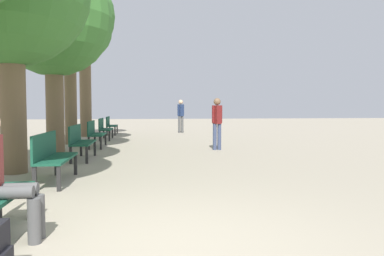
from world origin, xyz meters
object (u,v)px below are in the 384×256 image
(bench_row_2, at_px, (80,140))
(bench_row_3, at_px, (95,132))
(pedestrian_near, at_px, (181,114))
(pedestrian_mid, at_px, (217,120))
(bench_row_4, at_px, (104,127))
(bench_row_5, at_px, (110,124))
(bench_row_1, at_px, (52,154))
(person_seated, at_px, (1,173))
(tree_row_2, at_px, (53,19))
(tree_row_4, at_px, (85,35))
(tree_row_3, at_px, (69,17))

(bench_row_2, distance_m, bench_row_3, 2.99)
(bench_row_3, distance_m, pedestrian_near, 7.61)
(bench_row_3, height_order, pedestrian_mid, pedestrian_mid)
(bench_row_4, xyz_separation_m, pedestrian_near, (3.59, 3.70, 0.48))
(bench_row_3, distance_m, bench_row_5, 5.99)
(bench_row_1, xyz_separation_m, person_seated, (0.24, -3.03, 0.18))
(bench_row_2, height_order, pedestrian_near, pedestrian_near)
(pedestrian_near, bearing_deg, person_seated, -102.04)
(bench_row_4, relative_size, bench_row_5, 1.00)
(bench_row_5, distance_m, tree_row_2, 8.06)
(pedestrian_near, distance_m, pedestrian_mid, 8.00)
(bench_row_2, relative_size, tree_row_4, 0.26)
(person_seated, xyz_separation_m, pedestrian_near, (3.35, 15.72, 0.30))
(tree_row_4, distance_m, pedestrian_mid, 8.69)
(tree_row_2, bearing_deg, bench_row_4, 76.67)
(tree_row_2, height_order, pedestrian_near, tree_row_2)
(bench_row_1, relative_size, bench_row_4, 1.00)
(tree_row_2, bearing_deg, person_seated, -80.99)
(bench_row_2, height_order, pedestrian_mid, pedestrian_mid)
(bench_row_1, distance_m, bench_row_2, 2.99)
(bench_row_2, bearing_deg, pedestrian_near, 69.68)
(bench_row_3, relative_size, bench_row_4, 1.00)
(tree_row_3, relative_size, pedestrian_near, 3.60)
(tree_row_3, bearing_deg, person_seated, -83.14)
(bench_row_1, relative_size, tree_row_2, 0.28)
(bench_row_2, xyz_separation_m, tree_row_3, (-1.00, 4.24, 4.09))
(bench_row_4, relative_size, pedestrian_mid, 0.97)
(bench_row_4, bearing_deg, pedestrian_mid, -47.39)
(tree_row_3, xyz_separation_m, person_seated, (1.24, -10.27, -3.91))
(person_seated, bearing_deg, bench_row_1, 94.43)
(bench_row_4, relative_size, person_seated, 1.20)
(bench_row_4, bearing_deg, tree_row_2, -103.33)
(bench_row_2, relative_size, bench_row_4, 1.00)
(bench_row_5, relative_size, tree_row_3, 0.25)
(bench_row_3, distance_m, person_seated, 9.03)
(pedestrian_near, bearing_deg, pedestrian_mid, -87.42)
(pedestrian_mid, bearing_deg, bench_row_2, -156.75)
(bench_row_5, bearing_deg, bench_row_1, -90.00)
(bench_row_3, bearing_deg, bench_row_5, 90.00)
(bench_row_2, height_order, tree_row_2, tree_row_2)
(bench_row_3, height_order, person_seated, person_seated)
(bench_row_3, relative_size, bench_row_5, 1.00)
(person_seated, bearing_deg, bench_row_2, 92.24)
(tree_row_4, relative_size, person_seated, 4.58)
(bench_row_2, distance_m, tree_row_4, 8.89)
(tree_row_2, relative_size, pedestrian_mid, 3.50)
(bench_row_2, bearing_deg, pedestrian_mid, 23.25)
(tree_row_3, relative_size, tree_row_4, 1.04)
(pedestrian_mid, bearing_deg, tree_row_4, 128.98)
(bench_row_1, relative_size, person_seated, 1.20)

